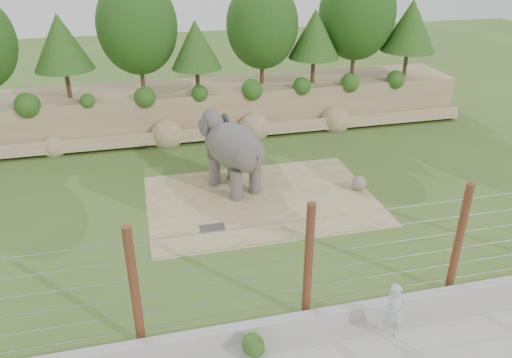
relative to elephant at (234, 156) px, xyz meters
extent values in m
plane|color=#446C27|center=(0.43, -4.41, -1.64)|extent=(90.00, 90.00, 0.00)
cube|color=#947A57|center=(0.43, 8.59, -0.39)|extent=(30.00, 4.00, 2.50)
cube|color=#947A57|center=(0.43, 6.29, -1.29)|extent=(30.00, 1.37, 1.07)
cylinder|color=#3F2B19|center=(-7.57, 8.09, 1.65)|extent=(0.24, 0.24, 1.58)
sphere|color=#124010|center=(-7.57, 8.09, 3.79)|extent=(3.60, 3.60, 3.60)
cylinder|color=#3F2B19|center=(-3.57, 8.59, 1.83)|extent=(0.24, 0.24, 1.92)
sphere|color=#124010|center=(-3.57, 8.59, 4.44)|extent=(4.40, 4.40, 4.40)
cylinder|color=#3F2B19|center=(-0.57, 7.39, 1.56)|extent=(0.24, 0.24, 1.40)
sphere|color=#124010|center=(-0.57, 7.39, 3.46)|extent=(3.20, 3.20, 3.20)
cylinder|color=#3F2B19|center=(3.43, 8.39, 1.77)|extent=(0.24, 0.24, 1.82)
sphere|color=#124010|center=(3.43, 8.39, 4.24)|extent=(4.16, 4.16, 4.16)
cylinder|color=#3F2B19|center=(6.43, 7.79, 1.62)|extent=(0.24, 0.24, 1.50)
sphere|color=#124010|center=(6.43, 7.79, 3.66)|extent=(3.44, 3.44, 3.44)
cylinder|color=#3F2B19|center=(9.43, 8.79, 1.88)|extent=(0.24, 0.24, 2.03)
sphere|color=#124010|center=(9.43, 8.79, 4.63)|extent=(4.64, 4.64, 4.64)
cylinder|color=#3F2B19|center=(12.43, 7.59, 1.69)|extent=(0.24, 0.24, 1.64)
sphere|color=#124010|center=(12.43, 7.59, 3.92)|extent=(3.76, 3.76, 3.76)
cube|color=#9D815B|center=(0.93, -1.41, -1.63)|extent=(10.00, 7.00, 0.02)
cube|color=#262628|center=(-1.58, -3.22, -1.60)|extent=(1.00, 0.60, 0.03)
sphere|color=gray|center=(5.52, -1.53, -1.28)|extent=(0.68, 0.68, 0.68)
cube|color=#B2AFA6|center=(0.43, -9.41, -1.39)|extent=(26.00, 0.35, 0.50)
cylinder|color=#542B1E|center=(-4.57, -8.91, 0.36)|extent=(0.26, 0.26, 4.00)
cylinder|color=#542B1E|center=(0.43, -8.91, 0.36)|extent=(0.26, 0.26, 4.00)
cylinder|color=#542B1E|center=(5.43, -8.91, 0.36)|extent=(0.26, 0.26, 4.00)
cylinder|color=gray|center=(0.43, -8.91, -1.14)|extent=(20.00, 0.02, 0.02)
cylinder|color=gray|center=(0.43, -8.91, -0.54)|extent=(20.00, 0.02, 0.02)
cylinder|color=gray|center=(0.43, -8.91, 0.06)|extent=(20.00, 0.02, 0.02)
cylinder|color=gray|center=(0.43, -8.91, 0.66)|extent=(20.00, 0.02, 0.02)
cylinder|color=gray|center=(0.43, -8.91, 1.26)|extent=(20.00, 0.02, 0.02)
cylinder|color=gray|center=(0.43, -8.91, 1.86)|extent=(20.00, 0.02, 0.02)
sphere|color=#265118|center=(-1.59, -10.21, -1.27)|extent=(0.71, 0.71, 0.71)
imported|color=silver|center=(2.56, -10.39, -0.70)|extent=(0.74, 0.54, 1.85)
camera|label=1|loc=(-3.91, -20.21, 9.12)|focal=35.00mm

